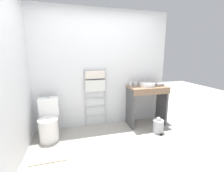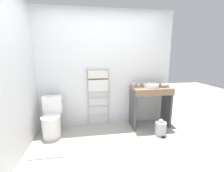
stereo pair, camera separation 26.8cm
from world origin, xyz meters
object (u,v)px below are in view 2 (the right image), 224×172
object	(u,v)px
toilet	(52,120)
towel_radiator	(98,85)
trash_bin	(161,128)
sink_basin	(151,85)
cup_near_edge	(139,84)
cup_near_wall	(134,84)
hair_dryer	(164,85)

from	to	relation	value
toilet	towel_radiator	size ratio (longest dim) A/B	0.60
trash_bin	toilet	bearing A→B (deg)	171.10
sink_basin	trash_bin	bearing A→B (deg)	-82.22
cup_near_edge	cup_near_wall	bearing A→B (deg)	154.33
sink_basin	cup_near_edge	xyz separation A→B (m)	(-0.24, 0.12, 0.00)
cup_near_edge	trash_bin	xyz separation A→B (m)	(0.30, -0.54, -0.80)
towel_radiator	hair_dryer	distance (m)	1.44
sink_basin	cup_near_wall	xyz separation A→B (m)	(-0.33, 0.16, 0.00)
cup_near_edge	trash_bin	size ratio (longest dim) A/B	0.27
cup_near_wall	hair_dryer	bearing A→B (deg)	-18.27
hair_dryer	towel_radiator	bearing A→B (deg)	169.98
cup_near_wall	cup_near_edge	distance (m)	0.10
cup_near_wall	trash_bin	size ratio (longest dim) A/B	0.27
cup_near_wall	trash_bin	distance (m)	1.06
cup_near_wall	trash_bin	xyz separation A→B (m)	(0.39, -0.59, -0.80)
hair_dryer	sink_basin	bearing A→B (deg)	172.24
hair_dryer	cup_near_wall	bearing A→B (deg)	161.73
toilet	trash_bin	xyz separation A→B (m)	(2.14, -0.34, -0.18)
towel_radiator	sink_basin	world-z (taller)	towel_radiator
towel_radiator	hair_dryer	xyz separation A→B (m)	(1.42, -0.25, 0.01)
cup_near_edge	hair_dryer	world-z (taller)	cup_near_edge
towel_radiator	cup_near_wall	xyz separation A→B (m)	(0.80, -0.05, 0.02)
toilet	hair_dryer	bearing A→B (deg)	1.21
toilet	cup_near_edge	bearing A→B (deg)	6.42
toilet	cup_near_edge	size ratio (longest dim) A/B	8.77
cup_near_wall	hair_dryer	xyz separation A→B (m)	(0.61, -0.20, -0.00)
trash_bin	towel_radiator	bearing A→B (deg)	151.97
sink_basin	cup_near_wall	world-z (taller)	cup_near_wall
sink_basin	cup_near_edge	distance (m)	0.27
hair_dryer	cup_near_edge	bearing A→B (deg)	163.13
toilet	sink_basin	distance (m)	2.17
cup_near_wall	toilet	bearing A→B (deg)	-171.81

